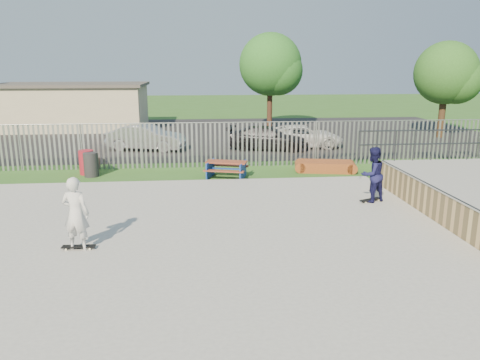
{
  "coord_description": "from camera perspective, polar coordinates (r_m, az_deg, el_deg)",
  "views": [
    {
      "loc": [
        0.82,
        -11.62,
        4.48
      ],
      "look_at": [
        2.08,
        2.0,
        1.1
      ],
      "focal_mm": 35.0,
      "sensor_mm": 36.0,
      "label": 1
    }
  ],
  "objects": [
    {
      "name": "concrete_slab",
      "position": [
        12.46,
        -8.78,
        -7.01
      ],
      "size": [
        15.0,
        12.0,
        0.15
      ],
      "primitive_type": "cube",
      "color": "#969691",
      "rests_on": "ground"
    },
    {
      "name": "tree_mid",
      "position": [
        33.36,
        3.71,
        13.86
      ],
      "size": [
        4.31,
        4.31,
        6.65
      ],
      "color": "#42271A",
      "rests_on": "ground"
    },
    {
      "name": "trash_bin_grey",
      "position": [
        20.11,
        -17.69,
        1.79
      ],
      "size": [
        0.6,
        0.6,
        0.99
      ],
      "primitive_type": "cylinder",
      "color": "#252527",
      "rests_on": "ground"
    },
    {
      "name": "car_white",
      "position": [
        26.19,
        7.67,
        5.31
      ],
      "size": [
        4.55,
        2.4,
        1.22
      ],
      "primitive_type": "imported",
      "rotation": [
        0.0,
        0.0,
        1.48
      ],
      "color": "white",
      "rests_on": "parking_lot"
    },
    {
      "name": "skateboard_a",
      "position": [
        15.82,
        15.63,
        -2.39
      ],
      "size": [
        0.81,
        0.51,
        0.08
      ],
      "rotation": [
        0.0,
        0.0,
        0.41
      ],
      "color": "black",
      "rests_on": "concrete_slab"
    },
    {
      "name": "funbox",
      "position": [
        20.5,
        10.36,
        1.65
      ],
      "size": [
        2.34,
        1.49,
        0.44
      ],
      "rotation": [
        0.0,
        0.0,
        -0.19
      ],
      "color": "brown",
      "rests_on": "ground"
    },
    {
      "name": "building",
      "position": [
        35.84,
        -19.73,
        8.5
      ],
      "size": [
        10.4,
        6.4,
        3.2
      ],
      "color": "beige",
      "rests_on": "ground"
    },
    {
      "name": "car_silver",
      "position": [
        25.53,
        -11.38,
        5.1
      ],
      "size": [
        4.36,
        2.42,
        1.36
      ],
      "primitive_type": "imported",
      "rotation": [
        0.0,
        0.0,
        1.32
      ],
      "color": "#BBBABF",
      "rests_on": "parking_lot"
    },
    {
      "name": "fence",
      "position": [
        16.58,
        -4.55,
        1.72
      ],
      "size": [
        26.04,
        16.02,
        2.0
      ],
      "color": "gray",
      "rests_on": "ground"
    },
    {
      "name": "trash_bin_red",
      "position": [
        20.62,
        -18.2,
        2.07
      ],
      "size": [
        0.61,
        0.61,
        1.01
      ],
      "primitive_type": "cylinder",
      "color": "maroon",
      "rests_on": "ground"
    },
    {
      "name": "skater_white",
      "position": [
        11.79,
        -19.39,
        -3.88
      ],
      "size": [
        0.73,
        0.55,
        1.79
      ],
      "primitive_type": "imported",
      "rotation": [
        0.0,
        0.0,
        2.94
      ],
      "color": "silver",
      "rests_on": "concrete_slab"
    },
    {
      "name": "car_dark",
      "position": [
        25.27,
        3.41,
        5.14
      ],
      "size": [
        4.62,
        2.77,
        1.25
      ],
      "primitive_type": "imported",
      "rotation": [
        0.0,
        0.0,
        1.32
      ],
      "color": "black",
      "rests_on": "parking_lot"
    },
    {
      "name": "tree_right",
      "position": [
        31.97,
        23.82,
        11.82
      ],
      "size": [
        3.83,
        3.83,
        5.9
      ],
      "color": "#442E1B",
      "rests_on": "ground"
    },
    {
      "name": "skater_navy",
      "position": [
        15.61,
        15.83,
        0.64
      ],
      "size": [
        1.07,
        0.97,
        1.79
      ],
      "primitive_type": "imported",
      "rotation": [
        0.0,
        0.0,
        3.56
      ],
      "color": "#14143F",
      "rests_on": "concrete_slab"
    },
    {
      "name": "ground",
      "position": [
        12.48,
        -8.77,
        -7.33
      ],
      "size": [
        120.0,
        120.0,
        0.0
      ],
      "primitive_type": "plane",
      "color": "#326121",
      "rests_on": "ground"
    },
    {
      "name": "picnic_table",
      "position": [
        18.97,
        -1.65,
        1.3
      ],
      "size": [
        1.94,
        1.74,
        0.69
      ],
      "rotation": [
        0.0,
        0.0,
        -0.28
      ],
      "color": "brown",
      "rests_on": "ground"
    },
    {
      "name": "parking_lot",
      "position": [
        30.96,
        -6.78,
        5.49
      ],
      "size": [
        40.0,
        18.0,
        0.02
      ],
      "primitive_type": "cube",
      "color": "black",
      "rests_on": "ground"
    },
    {
      "name": "skateboard_b",
      "position": [
        12.06,
        -19.06,
        -7.77
      ],
      "size": [
        0.81,
        0.22,
        0.08
      ],
      "rotation": [
        0.0,
        0.0,
        -0.03
      ],
      "color": "black",
      "rests_on": "concrete_slab"
    }
  ]
}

